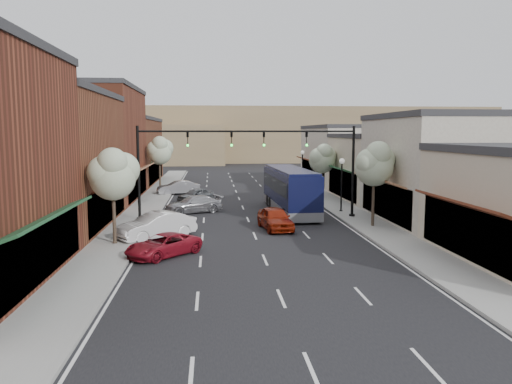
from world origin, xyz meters
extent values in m
plane|color=black|center=(0.00, 0.00, 0.00)|extent=(160.00, 160.00, 0.00)
cube|color=gray|center=(-8.40, 18.50, 0.07)|extent=(2.80, 73.00, 0.15)
cube|color=gray|center=(8.40, 18.50, 0.07)|extent=(2.80, 73.00, 0.15)
cube|color=gray|center=(-7.00, 18.50, 0.07)|extent=(0.25, 73.00, 0.17)
cube|color=gray|center=(7.00, 18.50, 0.07)|extent=(0.25, 73.00, 0.17)
cube|color=black|center=(-10.10, -8.00, 1.60)|extent=(0.60, 11.90, 2.60)
cube|color=#1C4627|center=(-9.30, -8.00, 3.10)|extent=(1.07, 9.80, 0.49)
cube|color=brown|center=(-14.30, 6.00, 4.50)|extent=(9.00, 14.00, 9.00)
cube|color=#2D2D30|center=(-14.30, 6.00, 9.20)|extent=(9.20, 14.10, 0.40)
cube|color=black|center=(-10.10, 6.00, 1.60)|extent=(0.60, 11.90, 2.60)
cube|color=#522112|center=(-9.30, 6.00, 3.10)|extent=(1.07, 9.80, 0.49)
cube|color=brown|center=(-14.30, 20.00, 5.25)|extent=(9.00, 14.00, 10.50)
cube|color=#2D2D30|center=(-14.30, 20.00, 10.70)|extent=(9.20, 14.10, 0.40)
cube|color=black|center=(-10.10, 20.00, 1.60)|extent=(0.60, 11.90, 2.60)
cube|color=#926142|center=(-9.30, 20.00, 3.10)|extent=(1.07, 9.80, 0.49)
cube|color=brown|center=(-14.30, 36.00, 4.00)|extent=(9.00, 18.00, 8.00)
cube|color=#2D2D30|center=(-14.30, 36.00, 8.20)|extent=(9.20, 18.10, 0.40)
cube|color=black|center=(-10.10, 36.00, 1.60)|extent=(0.60, 15.30, 2.60)
cube|color=#1C4627|center=(-9.30, 36.00, 3.10)|extent=(1.07, 12.60, 0.49)
cube|color=black|center=(10.10, -6.00, 1.60)|extent=(0.60, 10.20, 2.60)
cube|color=#522112|center=(9.30, -6.00, 3.10)|extent=(1.07, 8.40, 0.49)
cube|color=beige|center=(13.80, 6.00, 3.75)|extent=(8.00, 12.00, 7.50)
cube|color=#2D2D30|center=(13.80, 6.00, 7.70)|extent=(8.20, 12.10, 0.40)
cube|color=black|center=(10.10, 6.00, 1.60)|extent=(0.60, 10.20, 2.60)
cube|color=#926142|center=(9.30, 6.00, 3.10)|extent=(1.07, 8.40, 0.49)
cube|color=#C2B29A|center=(13.80, 18.00, 3.00)|extent=(8.00, 12.00, 6.00)
cube|color=#2D2D30|center=(13.80, 18.00, 6.20)|extent=(8.20, 12.10, 0.40)
cube|color=black|center=(10.10, 18.00, 1.60)|extent=(0.60, 10.20, 2.60)
cube|color=#1C4627|center=(9.30, 18.00, 3.10)|extent=(1.07, 8.40, 0.49)
cube|color=beige|center=(13.80, 32.00, 3.50)|extent=(8.00, 16.00, 7.00)
cube|color=#2D2D30|center=(13.80, 32.00, 7.20)|extent=(8.20, 16.10, 0.40)
cube|color=black|center=(10.10, 32.00, 1.60)|extent=(0.60, 13.60, 2.60)
cube|color=#522112|center=(9.30, 32.00, 3.10)|extent=(1.07, 11.20, 0.49)
cube|color=#7A6647|center=(0.00, 90.00, 6.00)|extent=(120.00, 30.00, 12.00)
cube|color=#7A6647|center=(-25.00, 78.00, 4.00)|extent=(50.00, 20.00, 8.00)
cylinder|color=black|center=(8.00, 8.00, 0.15)|extent=(0.44, 0.44, 0.30)
cylinder|color=black|center=(8.00, 8.00, 3.50)|extent=(0.20, 0.20, 7.00)
cylinder|color=black|center=(4.00, 8.00, 6.60)|extent=(8.00, 0.14, 0.14)
imported|color=black|center=(4.40, 8.00, 6.00)|extent=(0.18, 0.46, 1.10)
sphere|color=#19E533|center=(4.40, 7.88, 5.58)|extent=(0.18, 0.18, 0.18)
imported|color=black|center=(1.20, 8.00, 6.00)|extent=(0.18, 0.46, 1.10)
sphere|color=#19E533|center=(1.20, 7.88, 5.58)|extent=(0.18, 0.18, 0.18)
cylinder|color=black|center=(-8.00, 8.00, 0.15)|extent=(0.44, 0.44, 0.30)
cylinder|color=black|center=(-8.00, 8.00, 3.50)|extent=(0.20, 0.20, 7.00)
cylinder|color=black|center=(-4.00, 8.00, 6.60)|extent=(8.00, 0.14, 0.14)
imported|color=black|center=(-4.40, 8.00, 6.00)|extent=(0.18, 0.46, 1.10)
sphere|color=#19E533|center=(-4.40, 7.88, 5.58)|extent=(0.18, 0.18, 0.18)
imported|color=black|center=(-1.20, 8.00, 6.00)|extent=(0.18, 0.46, 1.10)
sphere|color=#19E533|center=(-1.20, 7.88, 5.58)|extent=(0.18, 0.18, 0.18)
cylinder|color=#47382B|center=(8.30, 4.00, 1.86)|extent=(0.20, 0.20, 3.71)
sphere|color=#9DB38A|center=(8.30, 4.00, 4.18)|extent=(2.60, 2.60, 2.60)
sphere|color=#9DB38A|center=(8.80, 4.30, 4.64)|extent=(2.00, 2.00, 2.00)
sphere|color=#9DB38A|center=(7.90, 3.70, 4.52)|extent=(1.90, 1.90, 1.90)
sphere|color=#9DB38A|center=(8.40, 3.50, 5.10)|extent=(1.70, 1.70, 1.70)
cylinder|color=#47382B|center=(8.30, 20.00, 1.66)|extent=(0.20, 0.20, 3.33)
sphere|color=#9DB38A|center=(8.30, 20.00, 3.74)|extent=(2.60, 2.60, 2.60)
sphere|color=#9DB38A|center=(8.80, 20.30, 4.16)|extent=(2.00, 2.00, 2.00)
sphere|color=#9DB38A|center=(7.90, 19.70, 4.06)|extent=(1.90, 1.90, 1.90)
sphere|color=#9DB38A|center=(8.40, 19.50, 4.58)|extent=(1.70, 1.70, 1.70)
cylinder|color=#47382B|center=(-8.30, 0.00, 1.76)|extent=(0.20, 0.20, 3.52)
sphere|color=#9DB38A|center=(-8.30, 0.00, 3.96)|extent=(2.60, 2.60, 2.60)
sphere|color=#9DB38A|center=(-7.80, 0.30, 4.40)|extent=(2.00, 2.00, 2.00)
sphere|color=#9DB38A|center=(-8.70, -0.30, 4.29)|extent=(1.90, 1.90, 1.90)
sphere|color=#9DB38A|center=(-8.20, -0.50, 4.84)|extent=(1.70, 1.70, 1.70)
cylinder|color=#47382B|center=(-8.30, 26.00, 1.92)|extent=(0.20, 0.20, 3.84)
sphere|color=#9DB38A|center=(-8.30, 26.00, 4.32)|extent=(2.60, 2.60, 2.60)
sphere|color=#9DB38A|center=(-7.80, 26.30, 4.80)|extent=(2.00, 2.00, 2.00)
sphere|color=#9DB38A|center=(-8.70, 25.70, 4.68)|extent=(1.90, 1.90, 1.90)
sphere|color=#9DB38A|center=(-8.20, 25.50, 5.28)|extent=(1.70, 1.70, 1.70)
cylinder|color=black|center=(7.80, 10.50, 0.10)|extent=(0.28, 0.28, 0.20)
cylinder|color=black|center=(7.80, 10.50, 2.00)|extent=(0.12, 0.12, 4.00)
sphere|color=white|center=(7.80, 10.50, 4.22)|extent=(0.44, 0.44, 0.44)
cylinder|color=black|center=(7.80, 28.00, 0.10)|extent=(0.28, 0.28, 0.20)
cylinder|color=black|center=(7.80, 28.00, 2.00)|extent=(0.12, 0.12, 4.00)
sphere|color=white|center=(7.80, 28.00, 4.22)|extent=(0.44, 0.44, 0.44)
cube|color=black|center=(3.67, 11.12, 1.94)|extent=(3.03, 11.86, 2.98)
cube|color=#595B60|center=(3.67, 11.12, 0.54)|extent=(3.05, 11.88, 0.69)
cube|color=black|center=(3.67, 11.12, 2.35)|extent=(3.05, 10.92, 1.08)
cube|color=black|center=(3.67, 11.12, 3.48)|extent=(2.81, 11.38, 0.25)
cube|color=black|center=(3.91, 5.29, 2.55)|extent=(2.04, 0.16, 1.18)
cylinder|color=black|center=(2.68, 6.96, 0.51)|extent=(0.36, 1.03, 1.02)
cylinder|color=black|center=(4.99, 7.05, 0.51)|extent=(0.36, 1.03, 1.02)
cylinder|color=black|center=(2.36, 14.80, 0.51)|extent=(0.36, 1.03, 1.02)
cylinder|color=black|center=(4.67, 14.89, 0.51)|extent=(0.36, 1.03, 1.02)
cylinder|color=black|center=(2.42, 13.43, 0.51)|extent=(0.36, 1.03, 1.02)
cylinder|color=black|center=(4.73, 13.52, 0.51)|extent=(0.36, 1.03, 1.02)
imported|color=maroon|center=(1.55, 4.01, 0.76)|extent=(2.35, 4.64, 1.51)
imported|color=maroon|center=(-5.28, -2.74, 0.59)|extent=(4.38, 4.43, 1.19)
imported|color=silver|center=(-6.11, 1.77, 0.82)|extent=(4.99, 4.35, 1.63)
imported|color=gray|center=(-4.20, 11.59, 0.69)|extent=(5.16, 3.63, 1.39)
imported|color=#525559|center=(-4.20, 18.18, 0.64)|extent=(3.79, 3.64, 1.28)
imported|color=#A9A9AF|center=(-6.20, 23.90, 0.73)|extent=(4.67, 2.66, 1.46)
camera|label=1|loc=(-2.69, -28.89, 6.53)|focal=35.00mm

